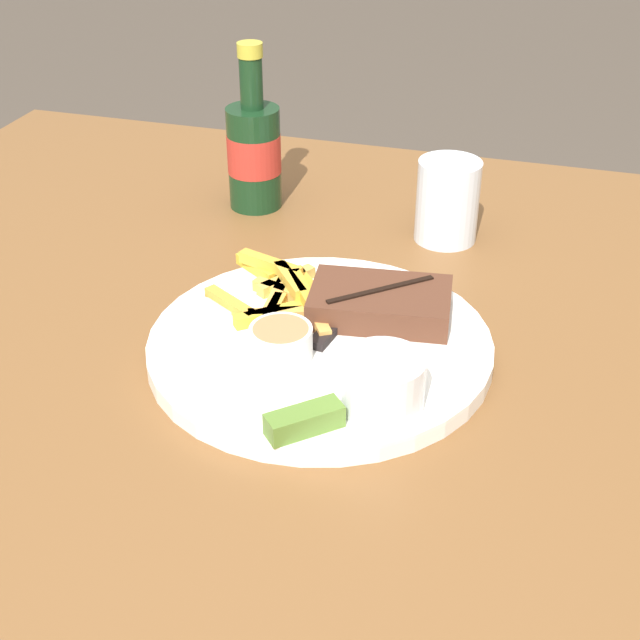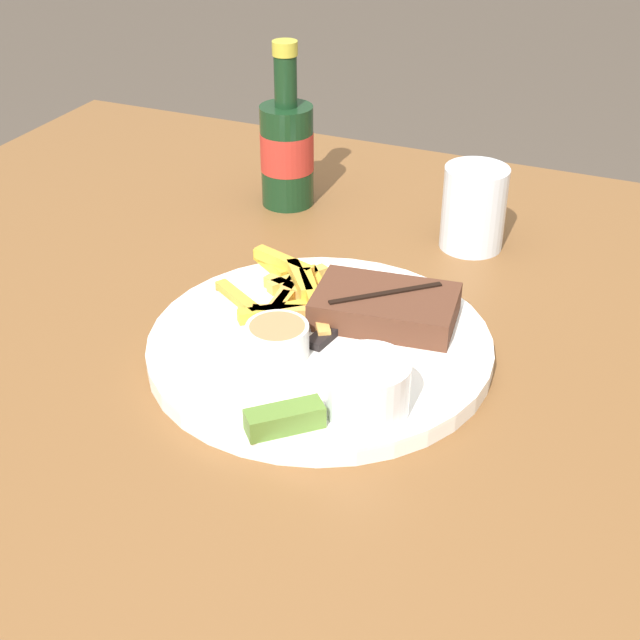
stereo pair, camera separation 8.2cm
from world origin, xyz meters
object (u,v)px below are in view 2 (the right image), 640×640
knife_utensil (349,316)px  drinking_glass (474,208)px  dipping_sauce_cup (277,338)px  pickle_spear (285,419)px  beer_bottle (287,149)px  fork_utensil (249,309)px  coleslaw_cup (368,384)px  steak_portion (385,306)px  dinner_plate (320,346)px

knife_utensil → drinking_glass: size_ratio=1.72×
dipping_sauce_cup → pickle_spear: bearing=-61.3°
knife_utensil → beer_bottle: bearing=45.2°
fork_utensil → beer_bottle: beer_bottle is taller
coleslaw_cup → pickle_spear: size_ratio=1.13×
dipping_sauce_cup → pickle_spear: (0.05, -0.10, -0.01)m
drinking_glass → dipping_sauce_cup: bearing=-107.0°
fork_utensil → steak_portion: bearing=28.8°
knife_utensil → fork_utensil: bearing=113.7°
coleslaw_cup → drinking_glass: 0.36m
coleslaw_cup → pickle_spear: coleslaw_cup is taller
coleslaw_cup → fork_utensil: coleslaw_cup is taller
pickle_spear → fork_utensil: bearing=126.1°
dipping_sauce_cup → beer_bottle: bearing=113.8°
coleslaw_cup → dipping_sauce_cup: bearing=156.0°
fork_utensil → knife_utensil: (0.10, 0.02, 0.00)m
steak_portion → coleslaw_cup: coleslaw_cup is taller
dipping_sauce_cup → pickle_spear: dipping_sauce_cup is taller
dipping_sauce_cup → steak_portion: bearing=54.1°
pickle_spear → drinking_glass: (0.04, 0.41, 0.02)m
coleslaw_cup → dipping_sauce_cup: coleslaw_cup is taller
pickle_spear → steak_portion: bearing=84.9°
dipping_sauce_cup → pickle_spear: 0.11m
fork_utensil → knife_utensil: 0.10m
drinking_glass → knife_utensil: bearing=-104.3°
fork_utensil → coleslaw_cup: bearing=-20.1°
fork_utensil → drinking_glass: bearing=71.1°
dinner_plate → fork_utensil: 0.09m
dinner_plate → coleslaw_cup: bearing=-47.0°
dipping_sauce_cup → knife_utensil: size_ratio=0.35×
steak_portion → beer_bottle: (-0.22, 0.24, 0.04)m
coleslaw_cup → steak_portion: bearing=104.1°
coleslaw_cup → drinking_glass: size_ratio=0.73×
dinner_plate → fork_utensil: fork_utensil is taller
knife_utensil → dipping_sauce_cup: bearing=165.2°
steak_portion → dipping_sauce_cup: same height
dinner_plate → steak_portion: (0.04, 0.06, 0.02)m
knife_utensil → beer_bottle: size_ratio=0.81×
coleslaw_cup → drinking_glass: bearing=91.4°
drinking_glass → steak_portion: bearing=-97.0°
fork_utensil → drinking_glass: (0.16, 0.26, 0.03)m
steak_portion → dinner_plate: bearing=-128.0°
dinner_plate → drinking_glass: bearing=75.5°
steak_portion → coleslaw_cup: 0.15m
knife_utensil → pickle_spear: bearing=-165.7°
pickle_spear → dinner_plate: bearing=101.4°
dinner_plate → pickle_spear: size_ratio=5.25×
fork_utensil → dinner_plate: bearing=0.0°
dipping_sauce_cup → knife_utensil: bearing=65.9°
steak_portion → coleslaw_cup: bearing=-75.9°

